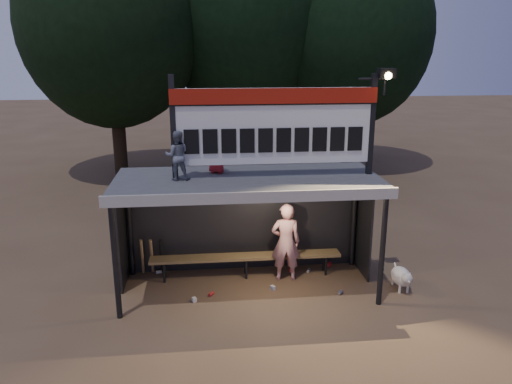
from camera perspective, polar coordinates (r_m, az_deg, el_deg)
The scene contains 13 objects.
ground at distance 10.26m, azimuth -0.90°, elevation -10.91°, with size 80.00×80.00×0.00m, color #503A28.
player at distance 10.31m, azimuth 3.41°, elevation -5.74°, with size 0.60×0.40×1.65m, color white.
child_a at distance 9.23m, azimuth -9.00°, elevation 4.13°, with size 0.44×0.34×0.91m, color slate.
child_b at distance 9.68m, azimuth -4.54°, elevation 4.60°, with size 0.41×0.27×0.83m, color #A91A21.
dugout_shelter at distance 9.79m, azimuth -1.07°, elevation -0.59°, with size 5.10×2.08×2.32m.
scoreboard_assembly at distance 9.29m, azimuth 2.48°, elevation 7.83°, with size 4.10×0.27×1.99m.
bench at distance 10.57m, azimuth -1.17°, elevation -7.47°, with size 4.00×0.35×0.48m.
tree_left at distance 19.39m, azimuth -16.29°, elevation 18.05°, with size 6.46×6.46×9.27m.
tree_mid at distance 20.73m, azimuth -1.04°, elevation 20.29°, with size 7.22×7.22×10.36m.
tree_right at distance 20.44m, azimuth 11.02°, elevation 17.33°, with size 6.08×6.08×8.72m.
dog at distance 10.49m, azimuth 16.31°, elevation -9.27°, with size 0.36×0.81×0.49m.
bats at distance 10.85m, azimuth -11.82°, elevation -7.19°, with size 0.48×0.33×0.84m.
litter at distance 10.47m, azimuth 1.01°, elevation -10.09°, with size 3.86×1.43×0.08m.
Camera 1 is at (-0.79, -9.10, 4.66)m, focal length 35.00 mm.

